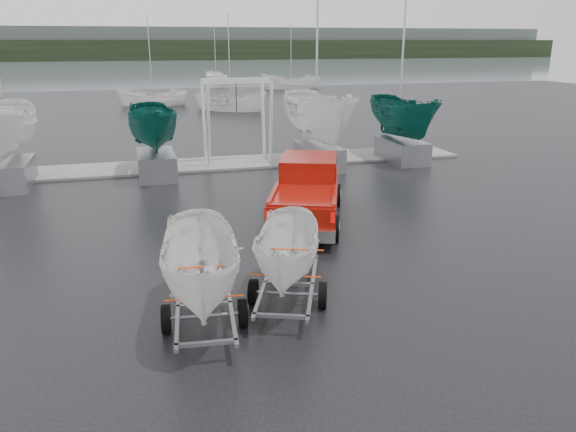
{
  "coord_description": "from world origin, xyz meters",
  "views": [
    {
      "loc": [
        -1.43,
        -13.96,
        5.83
      ],
      "look_at": [
        2.58,
        0.26,
        1.2
      ],
      "focal_mm": 35.0,
      "sensor_mm": 36.0,
      "label": 1
    }
  ],
  "objects_px": {
    "boat_hoist": "(237,109)",
    "trailer_parked": "(199,207)",
    "trailer_hitched": "(289,206)",
    "pickup_truck": "(307,189)"
  },
  "relations": [
    {
      "from": "pickup_truck",
      "to": "trailer_hitched",
      "type": "xyz_separation_m",
      "value": [
        -2.38,
        -6.06,
        1.29
      ]
    },
    {
      "from": "boat_hoist",
      "to": "trailer_hitched",
      "type": "bearing_deg",
      "value": -96.58
    },
    {
      "from": "boat_hoist",
      "to": "trailer_parked",
      "type": "bearing_deg",
      "value": -103.36
    },
    {
      "from": "pickup_truck",
      "to": "trailer_parked",
      "type": "xyz_separation_m",
      "value": [
        -4.41,
        -6.63,
        1.59
      ]
    },
    {
      "from": "trailer_parked",
      "to": "boat_hoist",
      "type": "relative_size",
      "value": 1.18
    },
    {
      "from": "trailer_hitched",
      "to": "trailer_parked",
      "type": "xyz_separation_m",
      "value": [
        -2.03,
        -0.57,
        0.3
      ]
    },
    {
      "from": "trailer_parked",
      "to": "boat_hoist",
      "type": "xyz_separation_m",
      "value": [
        3.82,
        16.07,
        0.04
      ]
    },
    {
      "from": "pickup_truck",
      "to": "trailer_parked",
      "type": "relative_size",
      "value": 1.31
    },
    {
      "from": "pickup_truck",
      "to": "boat_hoist",
      "type": "height_order",
      "value": "boat_hoist"
    },
    {
      "from": "trailer_hitched",
      "to": "boat_hoist",
      "type": "height_order",
      "value": "trailer_hitched"
    }
  ]
}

